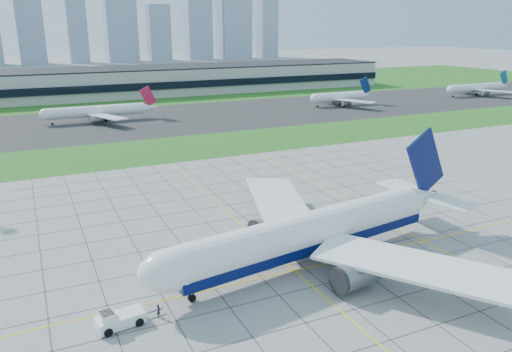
{
  "coord_description": "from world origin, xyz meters",
  "views": [
    {
      "loc": [
        -47.38,
        -67.09,
        39.05
      ],
      "look_at": [
        -2.54,
        29.03,
        7.0
      ],
      "focal_mm": 35.0,
      "sensor_mm": 36.0,
      "label": 1
    }
  ],
  "objects_px": {
    "airliner": "(311,233)",
    "pushback_tug": "(118,319)",
    "crew_near": "(159,311)",
    "distant_jet_2": "(340,97)",
    "distant_jet_1": "(98,111)",
    "distant_jet_3": "(477,88)"
  },
  "relations": [
    {
      "from": "airliner",
      "to": "distant_jet_2",
      "type": "xyz_separation_m",
      "value": [
        104.54,
        145.16,
        -1.1
      ]
    },
    {
      "from": "crew_near",
      "to": "distant_jet_1",
      "type": "relative_size",
      "value": 0.04
    },
    {
      "from": "pushback_tug",
      "to": "distant_jet_2",
      "type": "xyz_separation_m",
      "value": [
        137.84,
        150.57,
        3.32
      ]
    },
    {
      "from": "pushback_tug",
      "to": "distant_jet_3",
      "type": "height_order",
      "value": "distant_jet_3"
    },
    {
      "from": "crew_near",
      "to": "pushback_tug",
      "type": "bearing_deg",
      "value": 122.05
    },
    {
      "from": "airliner",
      "to": "distant_jet_1",
      "type": "distance_m",
      "value": 152.01
    },
    {
      "from": "pushback_tug",
      "to": "distant_jet_1",
      "type": "relative_size",
      "value": 0.21
    },
    {
      "from": "crew_near",
      "to": "distant_jet_1",
      "type": "height_order",
      "value": "distant_jet_1"
    },
    {
      "from": "airliner",
      "to": "distant_jet_3",
      "type": "xyz_separation_m",
      "value": [
        198.41,
        143.58,
        -1.1
      ]
    },
    {
      "from": "airliner",
      "to": "distant_jet_3",
      "type": "relative_size",
      "value": 1.44
    },
    {
      "from": "airliner",
      "to": "distant_jet_1",
      "type": "height_order",
      "value": "airliner"
    },
    {
      "from": "airliner",
      "to": "pushback_tug",
      "type": "relative_size",
      "value": 6.83
    },
    {
      "from": "airliner",
      "to": "pushback_tug",
      "type": "distance_m",
      "value": 34.03
    },
    {
      "from": "crew_near",
      "to": "distant_jet_2",
      "type": "xyz_separation_m",
      "value": [
        132.24,
        150.57,
        3.51
      ]
    },
    {
      "from": "airliner",
      "to": "distant_jet_1",
      "type": "relative_size",
      "value": 1.41
    },
    {
      "from": "pushback_tug",
      "to": "distant_jet_3",
      "type": "distance_m",
      "value": 275.49
    },
    {
      "from": "pushback_tug",
      "to": "distant_jet_1",
      "type": "xyz_separation_m",
      "value": [
        19.95,
        156.83,
        3.33
      ]
    },
    {
      "from": "airliner",
      "to": "distant_jet_2",
      "type": "bearing_deg",
      "value": 45.45
    },
    {
      "from": "distant_jet_1",
      "to": "pushback_tug",
      "type": "bearing_deg",
      "value": -97.25
    },
    {
      "from": "crew_near",
      "to": "distant_jet_3",
      "type": "relative_size",
      "value": 0.04
    },
    {
      "from": "airliner",
      "to": "distant_jet_2",
      "type": "relative_size",
      "value": 1.52
    },
    {
      "from": "pushback_tug",
      "to": "crew_near",
      "type": "height_order",
      "value": "pushback_tug"
    }
  ]
}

